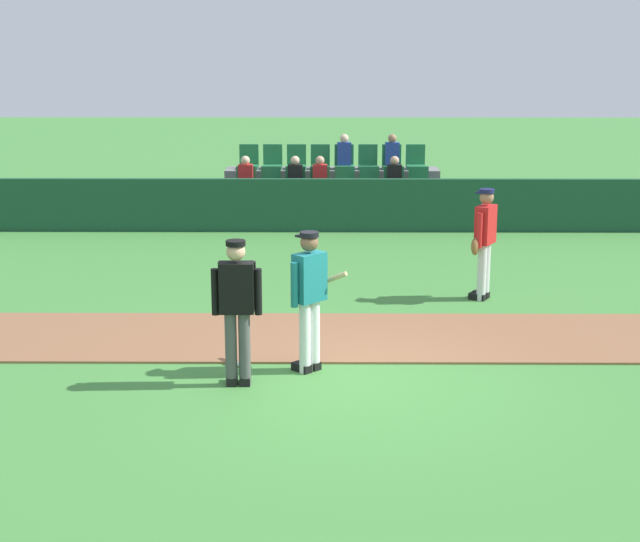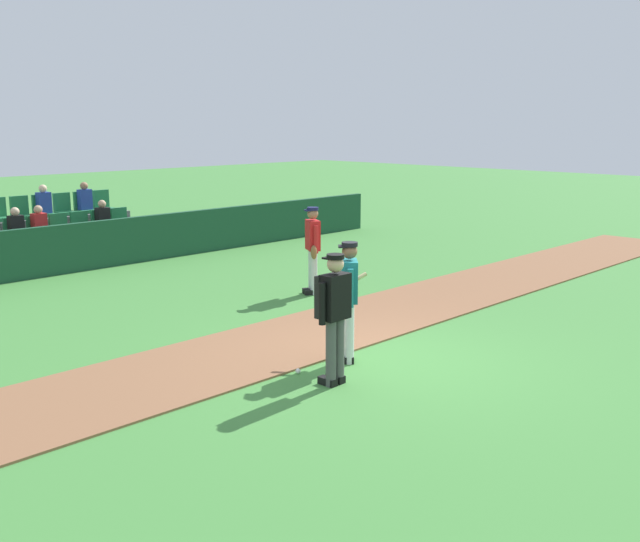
% 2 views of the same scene
% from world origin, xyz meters
% --- Properties ---
extents(ground_plane, '(80.00, 80.00, 0.00)m').
position_xyz_m(ground_plane, '(0.00, 0.00, 0.00)').
color(ground_plane, '#42843A').
extents(infield_dirt_path, '(28.00, 2.22, 0.03)m').
position_xyz_m(infield_dirt_path, '(0.00, 1.66, 0.01)').
color(infield_dirt_path, brown).
rests_on(infield_dirt_path, ground).
extents(dugout_fence, '(20.00, 0.16, 1.13)m').
position_xyz_m(dugout_fence, '(0.00, 9.21, 0.57)').
color(dugout_fence, '#19472D').
rests_on(dugout_fence, ground).
extents(stadium_bleachers, '(5.00, 2.10, 1.90)m').
position_xyz_m(stadium_bleachers, '(0.00, 10.65, 0.51)').
color(stadium_bleachers, slate).
rests_on(stadium_bleachers, ground).
extents(batter_teal_jersey, '(0.73, 0.68, 1.76)m').
position_xyz_m(batter_teal_jersey, '(-0.33, 0.31, 0.97)').
color(batter_teal_jersey, white).
rests_on(batter_teal_jersey, ground).
extents(umpire_home_plate, '(0.59, 0.31, 1.76)m').
position_xyz_m(umpire_home_plate, '(-1.17, -0.18, 1.00)').
color(umpire_home_plate, '#4C4C4C').
rests_on(umpire_home_plate, ground).
extents(runner_red_jersey, '(0.48, 0.59, 1.76)m').
position_xyz_m(runner_red_jersey, '(2.34, 3.70, 0.96)').
color(runner_red_jersey, silver).
rests_on(runner_red_jersey, ground).
extents(baseball, '(0.07, 0.07, 0.07)m').
position_xyz_m(baseball, '(-1.22, 0.45, 0.04)').
color(baseball, white).
rests_on(baseball, ground).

